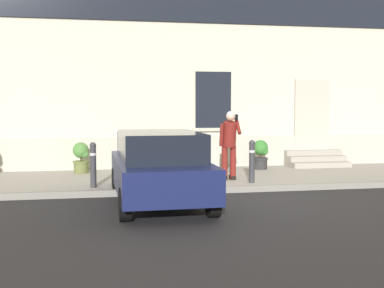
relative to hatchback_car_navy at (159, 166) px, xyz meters
name	(u,v)px	position (x,y,z in m)	size (l,w,h in m)	color
ground_plane	(229,201)	(1.52, 0.11, -0.79)	(80.00, 80.00, 0.00)	#232326
sidewalk	(203,178)	(1.52, 2.91, -0.71)	(24.00, 3.60, 0.15)	#99968E
curb_edge	(219,190)	(1.52, 1.05, -0.71)	(24.00, 0.12, 0.15)	gray
building_facade	(187,51)	(1.53, 5.39, 2.94)	(24.00, 1.52, 7.50)	beige
entrance_stoop	(316,160)	(5.42, 4.33, -0.45)	(1.85, 0.96, 0.48)	#9E998E
hatchback_car_navy	(159,166)	(0.00, 0.00, 0.00)	(1.85, 4.10, 1.50)	#161E4C
bollard_near_person	(252,160)	(2.44, 1.46, -0.08)	(0.15, 0.15, 1.04)	#333338
bollard_far_left	(93,163)	(-1.35, 1.46, -0.08)	(0.15, 0.15, 1.04)	#333338
person_on_phone	(229,141)	(2.01, 1.98, 0.36)	(0.51, 0.51, 1.74)	maroon
planter_olive	(81,157)	(-1.71, 3.98, -0.18)	(0.44, 0.44, 0.86)	#606B38
planter_terracotta	(173,154)	(0.89, 4.19, -0.18)	(0.44, 0.44, 0.86)	#B25B38
planter_charcoal	(261,154)	(3.49, 3.90, -0.18)	(0.44, 0.44, 0.86)	#2D2D30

